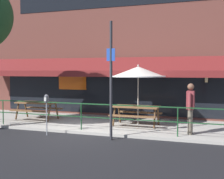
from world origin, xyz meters
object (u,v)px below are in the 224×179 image
at_px(picnic_table_left, 37,106).
at_px(picnic_table_centre, 136,110).
at_px(patio_umbrella_centre, 138,72).
at_px(parking_meter_far, 46,102).
at_px(pedestrian_walking, 190,106).
at_px(street_sign_pole, 111,79).

height_order(picnic_table_left, picnic_table_centre, same).
distance_m(patio_umbrella_centre, parking_meter_far, 3.81).
relative_size(pedestrian_walking, street_sign_pole, 0.45).
bearing_deg(picnic_table_left, street_sign_pole, -27.60).
bearing_deg(patio_umbrella_centre, street_sign_pole, -94.58).
bearing_deg(picnic_table_left, patio_umbrella_centre, 3.77).
height_order(patio_umbrella_centre, parking_meter_far, patio_umbrella_centre).
bearing_deg(street_sign_pole, parking_meter_far, -177.25).
bearing_deg(picnic_table_left, picnic_table_centre, 0.37).
distance_m(parking_meter_far, street_sign_pole, 2.47).
bearing_deg(street_sign_pole, pedestrian_walking, 28.69).
relative_size(picnic_table_left, picnic_table_centre, 1.00).
relative_size(picnic_table_left, patio_umbrella_centre, 0.76).
bearing_deg(parking_meter_far, street_sign_pole, 2.75).
relative_size(picnic_table_centre, patio_umbrella_centre, 0.76).
relative_size(picnic_table_centre, pedestrian_walking, 1.05).
bearing_deg(pedestrian_walking, parking_meter_far, -163.34).
bearing_deg(patio_umbrella_centre, parking_meter_far, -133.74).
distance_m(picnic_table_centre, parking_meter_far, 3.50).
xyz_separation_m(picnic_table_centre, patio_umbrella_centre, (0.00, 0.27, 1.47)).
xyz_separation_m(patio_umbrella_centre, parking_meter_far, (-2.53, -2.65, -1.03)).
bearing_deg(parking_meter_far, patio_umbrella_centre, 46.26).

